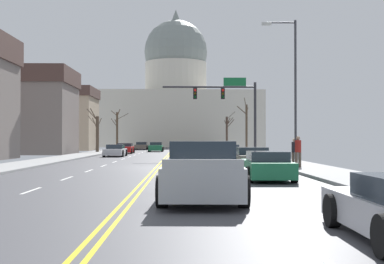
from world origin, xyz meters
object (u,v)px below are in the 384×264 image
sedan_oncoming_00 (115,151)px  pickup_truck_near_04 (203,173)px  sedan_near_00 (228,153)px  pedestrian_00 (298,150)px  street_lamp_right (291,81)px  sedan_near_02 (250,159)px  sedan_near_01 (186,156)px  sedan_oncoming_01 (125,149)px  sedan_oncoming_02 (156,147)px  sedan_near_03 (267,166)px  pedestrian_01 (294,150)px  signal_gantry (229,101)px  sedan_oncoming_03 (142,146)px

sedan_oncoming_00 → pickup_truck_near_04: bearing=-78.6°
pickup_truck_near_04 → sedan_near_00: bearing=83.3°
sedan_near_00 → pedestrian_00: pedestrian_00 is taller
street_lamp_right → pedestrian_00: 4.72m
pickup_truck_near_04 → pedestrian_00: (5.75, 13.42, 0.35)m
sedan_near_02 → pickup_truck_near_04: size_ratio=0.80×
sedan_near_01 → sedan_oncoming_00: sedan_near_01 is taller
sedan_near_02 → sedan_oncoming_01: bearing=108.1°
sedan_oncoming_00 → sedan_oncoming_02: size_ratio=1.03×
sedan_near_02 → pickup_truck_near_04: pickup_truck_near_04 is taller
sedan_near_03 → pickup_truck_near_04: 7.23m
sedan_oncoming_00 → pedestrian_01: size_ratio=2.92×
sedan_oncoming_00 → sedan_near_02: bearing=-64.9°
signal_gantry → pickup_truck_near_04: (-3.33, -28.56, -4.17)m
sedan_near_00 → sedan_near_01: sedan_near_00 is taller
sedan_oncoming_01 → sedan_near_02: bearing=-71.9°
sedan_oncoming_01 → sedan_oncoming_03: size_ratio=0.99×
sedan_near_01 → sedan_oncoming_03: sedan_near_01 is taller
street_lamp_right → sedan_near_03: street_lamp_right is taller
sedan_near_02 → pedestrian_00: size_ratio=2.66×
street_lamp_right → pedestrian_01: 4.16m
street_lamp_right → sedan_oncoming_00: size_ratio=1.85×
signal_gantry → sedan_oncoming_01: (-10.57, 16.20, -4.34)m
sedan_oncoming_03 → pedestrian_00: 54.45m
sedan_oncoming_02 → pickup_truck_near_04: bearing=-85.6°
signal_gantry → sedan_near_01: signal_gantry is taller
street_lamp_right → sedan_oncoming_02: 38.95m
sedan_near_03 → sedan_oncoming_01: (-10.16, 38.14, -0.00)m
pickup_truck_near_04 → sedan_oncoming_00: (-7.03, 34.86, -0.20)m
pedestrian_01 → sedan_oncoming_03: bearing=104.6°
signal_gantry → street_lamp_right: 13.02m
sedan_near_01 → sedan_oncoming_02: 34.52m
signal_gantry → pickup_truck_near_04: size_ratio=1.38×
signal_gantry → sedan_near_00: (-0.43, -3.91, -4.32)m
signal_gantry → sedan_near_03: size_ratio=1.72×
sedan_oncoming_03 → pedestrian_01: (13.11, -50.43, 0.46)m
sedan_near_00 → pedestrian_00: bearing=-75.7°
street_lamp_right → sedan_near_01: 8.34m
sedan_oncoming_03 → sedan_oncoming_00: bearing=-90.0°
street_lamp_right → sedan_near_00: bearing=108.8°
signal_gantry → pedestrian_00: signal_gantry is taller
signal_gantry → pedestrian_01: bearing=-77.6°
signal_gantry → sedan_oncoming_01: signal_gantry is taller
signal_gantry → sedan_near_00: 5.84m
sedan_near_02 → pedestrian_00: 2.72m
sedan_oncoming_01 → pedestrian_00: pedestrian_00 is taller
signal_gantry → sedan_oncoming_02: bearing=106.8°
sedan_near_01 → sedan_near_03: sedan_near_01 is taller
sedan_oncoming_01 → pedestrian_00: 33.93m
sedan_oncoming_01 → signal_gantry: bearing=-56.9°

